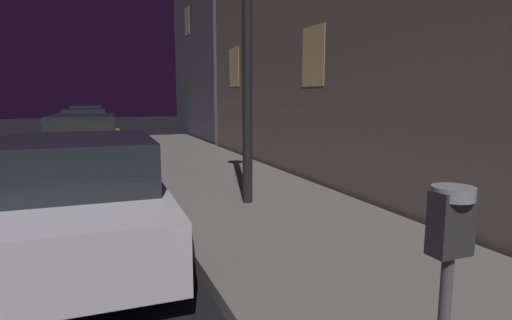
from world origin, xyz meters
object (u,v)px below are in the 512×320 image
(parking_meter, at_px, (448,256))
(car_green, at_px, (87,120))
(car_blue, at_px, (86,127))
(car_yellow_cab, at_px, (85,142))
(car_white, at_px, (80,198))

(parking_meter, height_order, car_green, parking_meter)
(car_blue, bearing_deg, car_yellow_cab, -90.01)
(parking_meter, relative_size, car_green, 0.31)
(car_white, relative_size, car_yellow_cab, 0.91)
(parking_meter, xyz_separation_m, car_green, (-1.66, 22.58, -0.46))
(car_yellow_cab, height_order, car_blue, same)
(car_yellow_cab, height_order, car_green, same)
(parking_meter, relative_size, car_white, 0.32)
(car_white, xyz_separation_m, car_blue, (-0.00, 12.29, 0.01))
(car_white, relative_size, car_blue, 1.04)
(car_yellow_cab, distance_m, car_blue, 5.82)
(car_yellow_cab, xyz_separation_m, car_blue, (0.00, 5.82, -0.00))
(parking_meter, bearing_deg, car_green, 94.20)
(car_white, bearing_deg, car_blue, 90.00)
(car_blue, bearing_deg, car_green, 89.98)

